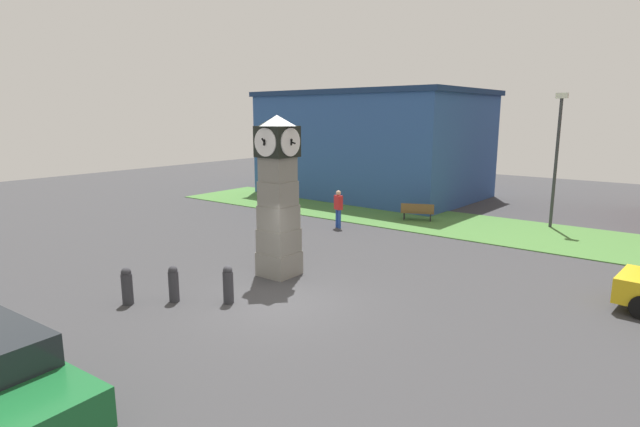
{
  "coord_description": "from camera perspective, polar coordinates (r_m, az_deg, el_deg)",
  "views": [
    {
      "loc": [
        8.95,
        -9.9,
        5.18
      ],
      "look_at": [
        -0.66,
        2.73,
        2.03
      ],
      "focal_mm": 28.0,
      "sensor_mm": 36.0,
      "label": 1
    }
  ],
  "objects": [
    {
      "name": "ground_plane",
      "position": [
        14.32,
        -4.58,
        -10.02
      ],
      "size": [
        69.07,
        69.07,
        0.0
      ],
      "primitive_type": "plane",
      "color": "#38383A"
    },
    {
      "name": "clock_tower",
      "position": [
        16.02,
        -4.8,
        1.8
      ],
      "size": [
        1.44,
        1.44,
        5.17
      ],
      "color": "gray",
      "rests_on": "ground_plane"
    },
    {
      "name": "bollard_near_tower",
      "position": [
        14.91,
        -21.19,
        -7.7
      ],
      "size": [
        0.3,
        0.3,
        1.06
      ],
      "color": "#333338",
      "rests_on": "ground_plane"
    },
    {
      "name": "bollard_mid_row",
      "position": [
        14.71,
        -16.39,
        -7.68
      ],
      "size": [
        0.28,
        0.28,
        1.04
      ],
      "color": "#333338",
      "rests_on": "ground_plane"
    },
    {
      "name": "bollard_far_row",
      "position": [
        14.24,
        -10.46,
        -7.95
      ],
      "size": [
        0.29,
        0.29,
        1.09
      ],
      "color": "#333338",
      "rests_on": "ground_plane"
    },
    {
      "name": "bench",
      "position": [
        25.03,
        11.07,
        0.3
      ],
      "size": [
        1.68,
        1.13,
        0.9
      ],
      "color": "brown",
      "rests_on": "ground_plane"
    },
    {
      "name": "pedestrian_crossing_lot",
      "position": [
        23.07,
        2.11,
        0.82
      ],
      "size": [
        0.46,
        0.37,
        1.76
      ],
      "color": "#264CA5",
      "rests_on": "ground_plane"
    },
    {
      "name": "street_lamp_far_side",
      "position": [
        25.17,
        25.46,
        6.46
      ],
      "size": [
        0.5,
        0.24,
        6.13
      ],
      "color": "#333338",
      "rests_on": "ground_plane"
    },
    {
      "name": "warehouse_blue_far",
      "position": [
        32.83,
        6.04,
        7.93
      ],
      "size": [
        13.92,
        9.66,
        6.63
      ],
      "color": "#2D5193",
      "rests_on": "ground_plane"
    },
    {
      "name": "grass_verge_far",
      "position": [
        23.72,
        23.74,
        -2.3
      ],
      "size": [
        41.44,
        5.61,
        0.04
      ],
      "primitive_type": "cube",
      "color": "#477A38",
      "rests_on": "ground_plane"
    }
  ]
}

